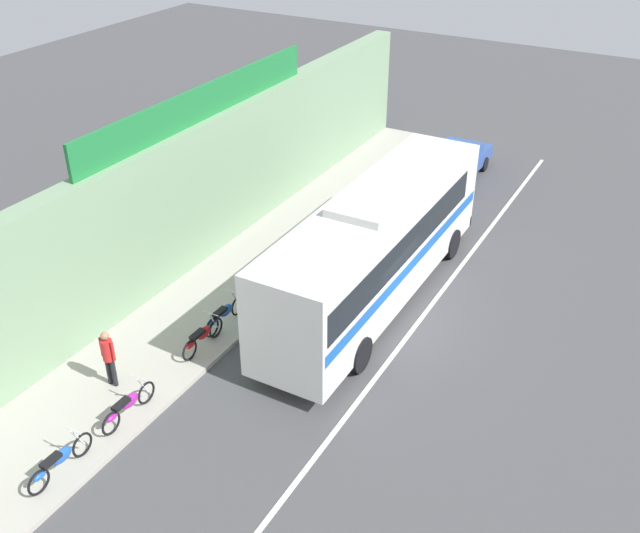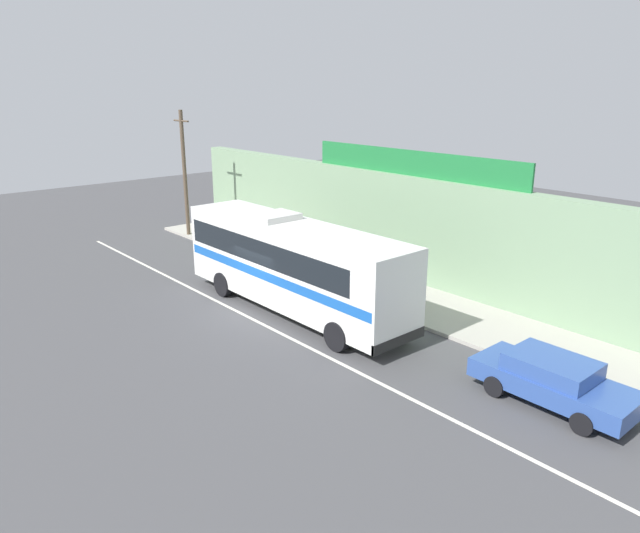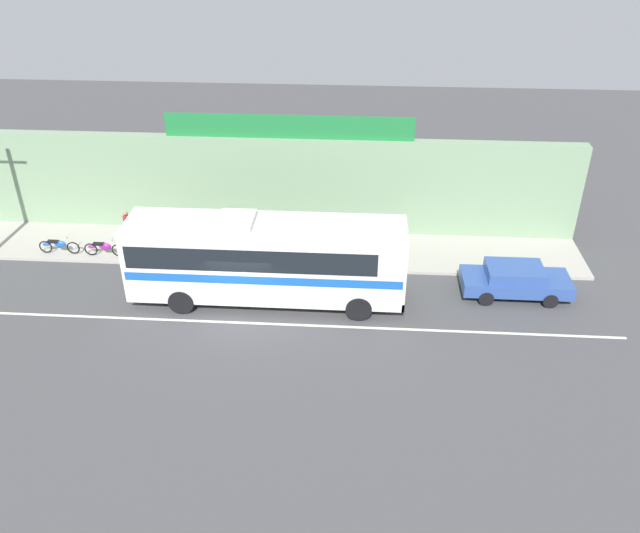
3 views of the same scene
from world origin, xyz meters
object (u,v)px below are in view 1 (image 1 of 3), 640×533
at_px(motorcycle_green, 59,460).
at_px(motorcycle_orange, 224,314).
at_px(motorcycle_black, 128,405).
at_px(intercity_bus, 375,244).
at_px(parked_car, 456,161).
at_px(motorcycle_red, 202,336).
at_px(pedestrian_by_curb, 108,354).

bearing_deg(motorcycle_green, motorcycle_orange, 1.30).
height_order(motorcycle_black, motorcycle_orange, same).
bearing_deg(intercity_bus, motorcycle_green, 163.34).
height_order(parked_car, motorcycle_red, parked_car).
distance_m(motorcycle_red, motorcycle_orange, 1.22).
bearing_deg(parked_car, motorcycle_black, 174.19).
bearing_deg(motorcycle_black, pedestrian_by_curb, 58.32).
bearing_deg(motorcycle_green, intercity_bus, -16.66).
xyz_separation_m(motorcycle_green, motorcycle_orange, (6.62, 0.15, 0.00)).
bearing_deg(motorcycle_red, parked_car, -7.53).
distance_m(intercity_bus, motorcycle_black, 8.64).
xyz_separation_m(intercity_bus, motorcycle_orange, (-3.54, 3.19, -1.50)).
distance_m(motorcycle_red, motorcycle_green, 5.40).
bearing_deg(motorcycle_green, motorcycle_black, -2.26).
height_order(motorcycle_red, motorcycle_orange, same).
bearing_deg(intercity_bus, motorcycle_black, 159.68).
bearing_deg(pedestrian_by_curb, motorcycle_green, -158.18).
bearing_deg(motorcycle_red, pedestrian_by_curb, 154.88).
height_order(intercity_bus, motorcycle_orange, intercity_bus).
xyz_separation_m(motorcycle_black, pedestrian_by_curb, (0.79, 1.27, 0.57)).
xyz_separation_m(motorcycle_red, motorcycle_orange, (1.22, 0.10, 0.00)).
height_order(parked_car, motorcycle_orange, parked_car).
relative_size(intercity_bus, motorcycle_orange, 5.86).
relative_size(motorcycle_red, motorcycle_orange, 0.97).
xyz_separation_m(motorcycle_red, pedestrian_by_curb, (-2.43, 1.14, 0.57)).
bearing_deg(pedestrian_by_curb, motorcycle_red, -25.12).
relative_size(motorcycle_black, motorcycle_green, 0.98).
height_order(motorcycle_green, pedestrian_by_curb, pedestrian_by_curb).
bearing_deg(motorcycle_red, motorcycle_black, -177.66).
distance_m(motorcycle_orange, pedestrian_by_curb, 3.84).
distance_m(motorcycle_black, pedestrian_by_curb, 1.60).
bearing_deg(motorcycle_red, motorcycle_green, -179.51).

